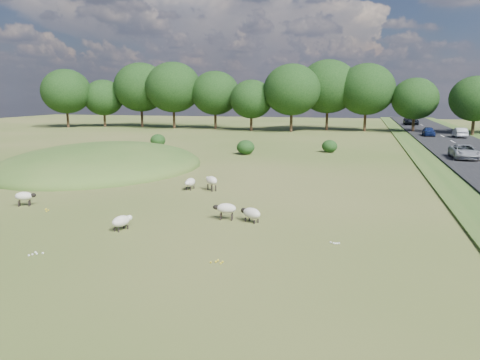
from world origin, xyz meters
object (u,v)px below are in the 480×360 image
Objects in this scene: sheep_5 at (251,213)px; car_1 at (429,131)px; sheep_2 at (211,181)px; sheep_3 at (226,208)px; sheep_0 at (190,182)px; car_2 at (411,121)px; car_4 at (460,133)px; car_3 at (464,152)px; sheep_4 at (24,196)px; sheep_1 at (122,221)px.

sheep_5 is 0.34× the size of car_1.
sheep_2 is 0.33× the size of car_1.
sheep_3 is 0.31× the size of car_1.
sheep_0 is 7.79m from sheep_3.
sheep_5 is at bearing -106.10° from car_1.
car_2 reaches higher than sheep_5.
car_1 is 0.94× the size of car_4.
sheep_2 is at bearing -134.98° from car_3.
sheep_3 is 0.29× the size of car_4.
sheep_4 is 78.75m from car_2.
sheep_0 is 1.45m from sheep_2.
sheep_5 is (12.77, -0.08, -0.11)m from sheep_4.
sheep_4 is 56.59m from car_4.
car_4 reaches higher than sheep_5.
sheep_5 is at bearing 168.99° from sheep_2.
car_4 is (23.52, 41.02, 0.44)m from sheep_0.
sheep_2 is 46.15m from car_1.
sheep_2 reaches higher than sheep_0.
sheep_0 is 9.71m from sheep_4.
sheep_5 is at bearing 41.03° from sheep_0.
car_2 is at bearing 90.00° from car_3.
sheep_2 is at bearing 61.67° from car_4.
car_1 is 24.07m from car_3.
car_1 is (19.72, 42.42, 0.42)m from sheep_0.
sheep_2 is 0.31× the size of car_4.
sheep_2 is at bearing 92.98° from sheep_0.
sheep_4 is at bearing 86.02° from sheep_1.
car_3 is (0.00, -24.07, 0.01)m from car_1.
car_3 is at bearing -88.03° from sheep_5.
sheep_3 is 11.47m from sheep_4.
sheep_5 is (1.30, -0.09, -0.13)m from sheep_3.
sheep_1 is at bearing 129.64° from sheep_2.
car_2 reaches higher than sheep_0.
car_1 is at bearing -20.32° from car_4.
sheep_2 is 0.26× the size of car_3.
sheep_2 is at bearing 14.88° from sheep_4.
car_4 reaches higher than car_3.
car_1 is at bearing -3.68° from sheep_1.
sheep_1 is 0.26× the size of car_3.
sheep_2 is 10.84m from sheep_4.
car_2 is (15.44, 73.99, 0.42)m from sheep_3.
sheep_1 is 7.92m from sheep_4.
car_1 is at bearing -66.28° from sheep_2.
car_1 is (14.14, 49.02, 0.43)m from sheep_5.
car_1 reaches higher than sheep_5.
sheep_2 is at bearing -113.35° from car_1.
car_1 is at bearing 155.89° from sheep_0.
car_1 reaches higher than sheep_1.
sheep_3 is (4.07, 2.85, 0.15)m from sheep_1.
sheep_1 is 1.01× the size of sheep_2.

